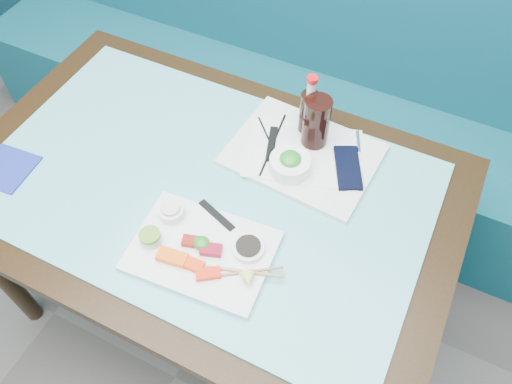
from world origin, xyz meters
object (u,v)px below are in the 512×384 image
at_px(booth_bench, 308,99).
at_px(blue_napkin, 7,168).
at_px(seaweed_bowl, 290,165).
at_px(dining_table, 206,204).
at_px(cola_glass, 316,122).
at_px(sashimi_plate, 202,251).
at_px(serving_tray, 303,155).
at_px(cola_bottle_body, 308,114).

relative_size(booth_bench, blue_napkin, 20.90).
height_order(booth_bench, seaweed_bowl, booth_bench).
distance_m(dining_table, cola_glass, 0.39).
relative_size(sashimi_plate, serving_tray, 0.85).
relative_size(booth_bench, dining_table, 2.14).
bearing_deg(seaweed_bowl, cola_bottle_body, 95.97).
bearing_deg(cola_bottle_body, dining_table, -120.39).
relative_size(dining_table, blue_napkin, 9.75).
bearing_deg(dining_table, cola_glass, 51.29).
relative_size(booth_bench, sashimi_plate, 8.62).
bearing_deg(booth_bench, cola_bottle_body, -71.32).
bearing_deg(serving_tray, booth_bench, 112.57).
bearing_deg(cola_bottle_body, serving_tray, -73.25).
relative_size(booth_bench, serving_tray, 7.32).
bearing_deg(seaweed_bowl, serving_tray, 82.41).
bearing_deg(dining_table, cola_bottle_body, 59.61).
bearing_deg(cola_glass, booth_bench, 110.93).
xyz_separation_m(booth_bench, cola_glass, (0.22, -0.57, 0.48)).
height_order(booth_bench, cola_glass, booth_bench).
bearing_deg(booth_bench, blue_napkin, -117.01).
xyz_separation_m(seaweed_bowl, blue_napkin, (-0.73, -0.34, -0.04)).
distance_m(booth_bench, seaweed_bowl, 0.84).
bearing_deg(dining_table, serving_tray, 46.20).
xyz_separation_m(seaweed_bowl, cola_bottle_body, (-0.02, 0.17, 0.04)).
distance_m(dining_table, sashimi_plate, 0.24).
distance_m(seaweed_bowl, blue_napkin, 0.80).
bearing_deg(seaweed_bowl, dining_table, -144.41).
relative_size(cola_glass, cola_bottle_body, 1.04).
relative_size(serving_tray, blue_napkin, 2.86).
distance_m(dining_table, blue_napkin, 0.57).
height_order(sashimi_plate, serving_tray, sashimi_plate).
distance_m(dining_table, serving_tray, 0.32).
distance_m(serving_tray, cola_bottle_body, 0.12).
relative_size(seaweed_bowl, blue_napkin, 0.80).
xyz_separation_m(booth_bench, blue_napkin, (-0.53, -1.04, 0.39)).
xyz_separation_m(sashimi_plate, seaweed_bowl, (0.09, 0.33, 0.03)).
bearing_deg(serving_tray, cola_bottle_body, 110.91).
height_order(booth_bench, cola_bottle_body, booth_bench).
distance_m(cola_glass, cola_bottle_body, 0.05).
distance_m(sashimi_plate, seaweed_bowl, 0.34).
height_order(seaweed_bowl, cola_glass, cola_glass).
relative_size(seaweed_bowl, cola_bottle_body, 0.75).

